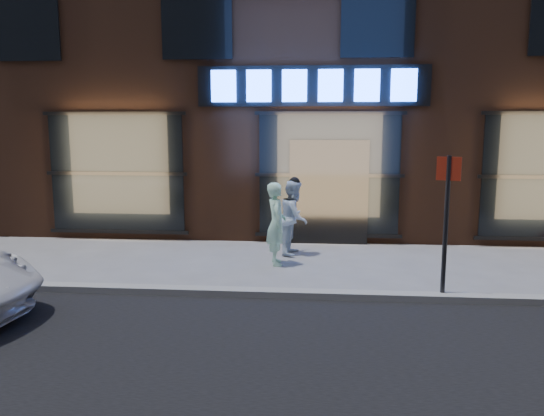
% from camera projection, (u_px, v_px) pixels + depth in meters
% --- Properties ---
extents(ground, '(90.00, 90.00, 0.00)m').
position_uv_depth(ground, '(333.00, 298.00, 8.51)').
color(ground, slate).
rests_on(ground, ground).
extents(curb, '(60.00, 0.25, 0.12)m').
position_uv_depth(curb, '(333.00, 295.00, 8.50)').
color(curb, gray).
rests_on(curb, ground).
extents(storefront_building, '(30.20, 8.28, 10.30)m').
position_uv_depth(storefront_building, '(328.00, 41.00, 15.54)').
color(storefront_building, '#54301E').
rests_on(storefront_building, ground).
extents(man_bowtie, '(0.50, 0.66, 1.64)m').
position_uv_depth(man_bowtie, '(276.00, 224.00, 10.44)').
color(man_bowtie, '#BCF7CE').
rests_on(man_bowtie, ground).
extents(man_cap, '(0.72, 0.86, 1.59)m').
position_uv_depth(man_cap, '(294.00, 217.00, 11.29)').
color(man_cap, white).
rests_on(man_cap, ground).
extents(sign_post, '(0.35, 0.15, 2.30)m').
position_uv_depth(sign_post, '(446.00, 214.00, 8.24)').
color(sign_post, '#262628').
rests_on(sign_post, ground).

